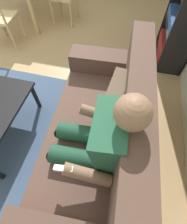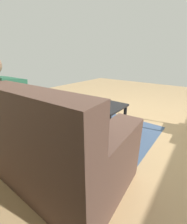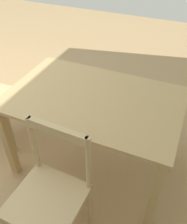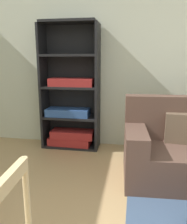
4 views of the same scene
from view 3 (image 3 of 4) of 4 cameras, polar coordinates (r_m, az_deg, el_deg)
The scene contains 2 objects.
dining_table at distance 1.86m, azimuth -0.00°, elevation 0.60°, with size 1.28×0.83×0.74m.
dining_chair_near_wall at distance 1.60m, azimuth -10.30°, elevation -18.92°, with size 0.44×0.44×0.90m.
Camera 3 is at (-2.26, 1.19, 1.80)m, focal length 38.95 mm.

